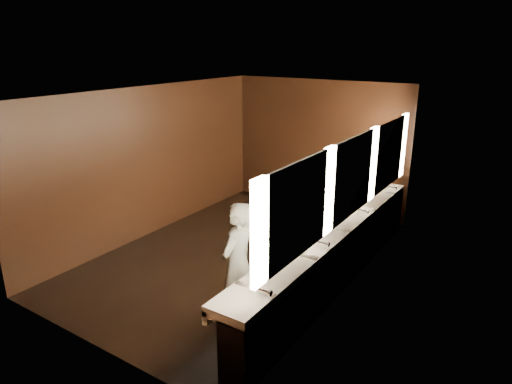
% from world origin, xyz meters
% --- Properties ---
extents(floor, '(6.00, 6.00, 0.00)m').
position_xyz_m(floor, '(0.00, 0.00, 0.00)').
color(floor, black).
rests_on(floor, ground).
extents(ceiling, '(4.00, 6.00, 0.02)m').
position_xyz_m(ceiling, '(0.00, 0.00, 2.80)').
color(ceiling, '#2D2D2B').
rests_on(ceiling, wall_back).
extents(wall_back, '(4.00, 0.02, 2.80)m').
position_xyz_m(wall_back, '(0.00, 3.00, 1.40)').
color(wall_back, black).
rests_on(wall_back, floor).
extents(wall_front, '(4.00, 0.02, 2.80)m').
position_xyz_m(wall_front, '(0.00, -3.00, 1.40)').
color(wall_front, black).
rests_on(wall_front, floor).
extents(wall_left, '(0.02, 6.00, 2.80)m').
position_xyz_m(wall_left, '(-2.00, 0.00, 1.40)').
color(wall_left, black).
rests_on(wall_left, floor).
extents(wall_right, '(0.02, 6.00, 2.80)m').
position_xyz_m(wall_right, '(2.00, 0.00, 1.40)').
color(wall_right, black).
rests_on(wall_right, floor).
extents(sink_counter, '(0.55, 5.40, 1.01)m').
position_xyz_m(sink_counter, '(1.79, 0.00, 0.50)').
color(sink_counter, black).
rests_on(sink_counter, floor).
extents(mirror_band, '(0.06, 5.03, 1.15)m').
position_xyz_m(mirror_band, '(1.98, -0.00, 1.75)').
color(mirror_band, '#FFE4BB').
rests_on(mirror_band, wall_right).
extents(person, '(0.44, 0.63, 1.67)m').
position_xyz_m(person, '(1.14, -1.61, 0.84)').
color(person, '#7FA1BE').
rests_on(person, floor).
extents(trash_bin, '(0.41, 0.41, 0.52)m').
position_xyz_m(trash_bin, '(1.58, -1.29, 0.26)').
color(trash_bin, black).
rests_on(trash_bin, floor).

